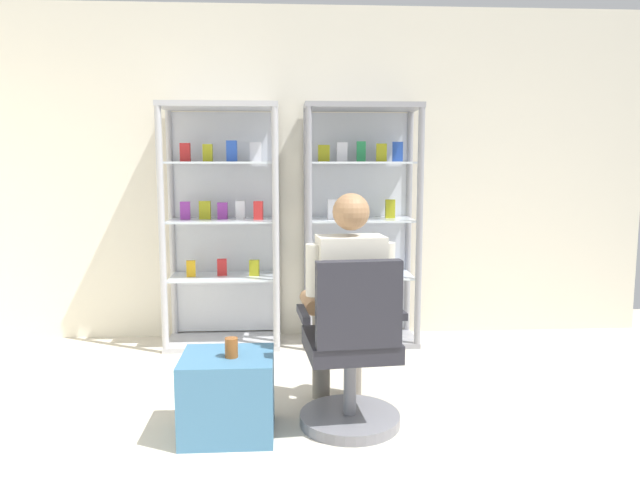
{
  "coord_description": "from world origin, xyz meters",
  "views": [
    {
      "loc": [
        -0.06,
        -1.96,
        1.45
      ],
      "look_at": [
        0.15,
        1.48,
        1.0
      ],
      "focal_mm": 33.26,
      "sensor_mm": 36.0,
      "label": 1
    }
  ],
  "objects_px": {
    "office_chair": "(352,359)",
    "tea_glass": "(231,348)",
    "storage_crate": "(228,395)",
    "seated_shopkeeper": "(347,295)",
    "display_cabinet_left": "(223,224)",
    "display_cabinet_right": "(360,223)"
  },
  "relations": [
    {
      "from": "seated_shopkeeper",
      "to": "tea_glass",
      "type": "bearing_deg",
      "value": -160.88
    },
    {
      "from": "office_chair",
      "to": "seated_shopkeeper",
      "type": "bearing_deg",
      "value": 95.15
    },
    {
      "from": "office_chair",
      "to": "storage_crate",
      "type": "distance_m",
      "value": 0.69
    },
    {
      "from": "display_cabinet_right",
      "to": "tea_glass",
      "type": "xyz_separation_m",
      "value": [
        -0.89,
        -1.7,
        -0.48
      ]
    },
    {
      "from": "storage_crate",
      "to": "tea_glass",
      "type": "xyz_separation_m",
      "value": [
        0.03,
        -0.03,
        0.27
      ]
    },
    {
      "from": "display_cabinet_left",
      "to": "display_cabinet_right",
      "type": "height_order",
      "value": "same"
    },
    {
      "from": "display_cabinet_left",
      "to": "display_cabinet_right",
      "type": "bearing_deg",
      "value": -0.0
    },
    {
      "from": "seated_shopkeeper",
      "to": "display_cabinet_right",
      "type": "bearing_deg",
      "value": 79.89
    },
    {
      "from": "display_cabinet_right",
      "to": "office_chair",
      "type": "xyz_separation_m",
      "value": [
        -0.25,
        -1.64,
        -0.57
      ]
    },
    {
      "from": "display_cabinet_right",
      "to": "seated_shopkeeper",
      "type": "xyz_separation_m",
      "value": [
        -0.26,
        -1.48,
        -0.26
      ]
    },
    {
      "from": "display_cabinet_right",
      "to": "display_cabinet_left",
      "type": "bearing_deg",
      "value": 180.0
    },
    {
      "from": "display_cabinet_left",
      "to": "office_chair",
      "type": "relative_size",
      "value": 1.98
    },
    {
      "from": "display_cabinet_left",
      "to": "storage_crate",
      "type": "bearing_deg",
      "value": -83.79
    },
    {
      "from": "office_chair",
      "to": "tea_glass",
      "type": "height_order",
      "value": "office_chair"
    },
    {
      "from": "display_cabinet_left",
      "to": "office_chair",
      "type": "bearing_deg",
      "value": -62.62
    },
    {
      "from": "display_cabinet_left",
      "to": "storage_crate",
      "type": "relative_size",
      "value": 3.91
    },
    {
      "from": "storage_crate",
      "to": "seated_shopkeeper",
      "type": "bearing_deg",
      "value": 15.96
    },
    {
      "from": "office_chair",
      "to": "seated_shopkeeper",
      "type": "relative_size",
      "value": 0.74
    },
    {
      "from": "tea_glass",
      "to": "display_cabinet_left",
      "type": "bearing_deg",
      "value": 96.97
    },
    {
      "from": "seated_shopkeeper",
      "to": "tea_glass",
      "type": "xyz_separation_m",
      "value": [
        -0.63,
        -0.22,
        -0.22
      ]
    },
    {
      "from": "seated_shopkeeper",
      "to": "storage_crate",
      "type": "bearing_deg",
      "value": -164.04
    },
    {
      "from": "display_cabinet_left",
      "to": "display_cabinet_right",
      "type": "relative_size",
      "value": 1.0
    }
  ]
}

